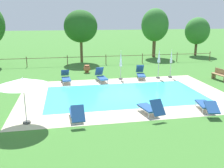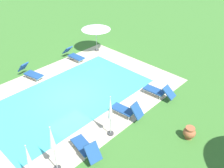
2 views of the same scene
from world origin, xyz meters
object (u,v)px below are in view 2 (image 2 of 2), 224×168
Objects in this scene: sun_lounger_south_far at (127,110)px; patio_umbrella_closed_row_centre at (110,111)px; sun_lounger_north_near_steps at (158,91)px; patio_umbrella_open_foreground at (96,27)px; patio_umbrella_closed_row_west at (30,161)px; sun_lounger_north_far at (74,55)px; patio_umbrella_closed_row_mid_west at (52,142)px; terracotta_urn_near_fence at (189,133)px; sun_lounger_south_near_corner at (86,148)px; sun_lounger_north_mid at (30,73)px.

patio_umbrella_closed_row_centre is (1.60, 0.32, 1.07)m from sun_lounger_south_far.
sun_lounger_south_far is (2.68, -0.19, 0.02)m from sun_lounger_north_near_steps.
sun_lounger_north_near_steps is 0.87× the size of patio_umbrella_closed_row_centre.
patio_umbrella_closed_row_west is at bearing 35.44° from patio_umbrella_open_foreground.
patio_umbrella_open_foreground is (-2.32, 0.10, 1.60)m from sun_lounger_north_far.
patio_umbrella_closed_row_west is (5.72, 0.17, 1.07)m from sun_lounger_south_far.
sun_lounger_north_far is 10.18m from patio_umbrella_closed_row_mid_west.
terracotta_urn_near_fence is (-0.81, 3.26, -0.04)m from sun_lounger_south_far.
sun_lounger_south_near_corner is (5.95, 0.20, 0.02)m from sun_lounger_north_near_steps.
patio_umbrella_closed_row_west is at bearing 42.95° from sun_lounger_north_far.
patio_umbrella_closed_row_west is at bearing 2.89° from patio_umbrella_closed_row_mid_west.
patio_umbrella_closed_row_west reaches higher than sun_lounger_north_far.
patio_umbrella_open_foreground is at bearing -109.84° from terracotta_urn_near_fence.
sun_lounger_north_mid is 6.20m from patio_umbrella_open_foreground.
sun_lounger_north_mid is at bearing -113.60° from patio_umbrella_closed_row_mid_west.
patio_umbrella_open_foreground is at bearing 178.77° from sun_lounger_north_mid.
sun_lounger_north_far is at bearing -137.05° from patio_umbrella_closed_row_west.
sun_lounger_north_near_steps is at bearing -178.24° from patio_umbrella_closed_row_centre.
sun_lounger_south_far is at bearing -4.05° from sun_lounger_north_near_steps.
patio_umbrella_closed_row_west is (7.97, 7.42, 1.09)m from sun_lounger_north_far.
patio_umbrella_closed_row_west is 4.13m from patio_umbrella_closed_row_centre.
sun_lounger_north_near_steps is 1.03× the size of sun_lounger_north_far.
patio_umbrella_closed_row_mid_west is at bearing -0.54° from sun_lounger_north_near_steps.
sun_lounger_south_far reaches higher than sun_lounger_north_far.
sun_lounger_north_mid is 1.04× the size of sun_lounger_south_far.
sun_lounger_north_far is 0.85× the size of patio_umbrella_open_foreground.
terracotta_urn_near_fence is (-2.41, 2.94, -1.11)m from patio_umbrella_closed_row_centre.
sun_lounger_south_near_corner is 0.83× the size of patio_umbrella_open_foreground.
patio_umbrella_closed_row_centre is at bearing 11.37° from sun_lounger_south_far.
sun_lounger_south_near_corner is at bearing 175.08° from patio_umbrella_closed_row_west.
patio_umbrella_closed_row_west is at bearing 60.02° from sun_lounger_north_mid.
sun_lounger_north_far is at bearing -125.87° from sun_lounger_south_near_corner.
sun_lounger_north_near_steps is at bearing 175.95° from sun_lounger_south_far.
sun_lounger_north_far is (0.43, -7.44, 0.01)m from sun_lounger_north_near_steps.
sun_lounger_south_near_corner is 2.88× the size of terracotta_urn_near_fence.
sun_lounger_north_near_steps is 2.69m from sun_lounger_south_far.
terracotta_urn_near_fence is at bearing 101.98° from sun_lounger_north_mid.
sun_lounger_north_far is at bearing -116.95° from patio_umbrella_closed_row_centre.
sun_lounger_south_far is at bearing 57.43° from patio_umbrella_open_foreground.
sun_lounger_north_far is at bearing -86.66° from sun_lounger_north_near_steps.
patio_umbrella_closed_row_west is 3.49× the size of terracotta_urn_near_fence.
patio_umbrella_open_foreground is at bearing -144.56° from patio_umbrella_closed_row_west.
patio_umbrella_closed_row_mid_west reaches higher than sun_lounger_north_far.
patio_umbrella_closed_row_west is (4.30, 7.45, 1.08)m from sun_lounger_north_mid.
sun_lounger_south_near_corner is at bearing 169.20° from patio_umbrella_closed_row_mid_west.
terracotta_urn_near_fence is at bearing 103.97° from sun_lounger_south_far.
patio_umbrella_closed_row_mid_west is at bearing -177.11° from patio_umbrella_closed_row_west.
patio_umbrella_open_foreground reaches higher than sun_lounger_north_near_steps.
sun_lounger_north_mid is 8.17m from patio_umbrella_closed_row_mid_west.
terracotta_urn_near_fence is at bearing 154.74° from patio_umbrella_closed_row_west.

